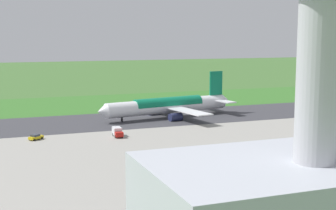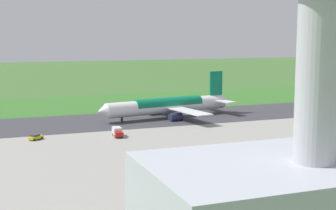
{
  "view_description": "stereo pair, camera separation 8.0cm",
  "coord_description": "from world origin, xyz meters",
  "views": [
    {
      "loc": [
        74.27,
        160.72,
        28.99
      ],
      "look_at": [
        13.51,
        0.0,
        4.5
      ],
      "focal_mm": 52.03,
      "sensor_mm": 36.0,
      "label": 1
    },
    {
      "loc": [
        74.19,
        160.75,
        28.99
      ],
      "look_at": [
        13.51,
        0.0,
        4.5
      ],
      "focal_mm": 52.03,
      "sensor_mm": 36.0,
      "label": 2
    }
  ],
  "objects": [
    {
      "name": "runway_asphalt",
      "position": [
        0.0,
        0.0,
        0.03
      ],
      "size": [
        600.0,
        34.48,
        0.06
      ],
      "primitive_type": "cube",
      "color": "#38383D",
      "rests_on": "ground"
    },
    {
      "name": "traffic_cone_orange",
      "position": [
        -0.32,
        -35.68,
        0.28
      ],
      "size": [
        0.4,
        0.4,
        0.55
      ],
      "primitive_type": "cone",
      "color": "orange",
      "rests_on": "ground"
    },
    {
      "name": "service_car_followme",
      "position": [
        61.7,
        22.36,
        0.84
      ],
      "size": [
        4.43,
        3.98,
        1.62
      ],
      "color": "gold",
      "rests_on": "ground"
    },
    {
      "name": "grass_verge_foreground",
      "position": [
        0.0,
        -33.33,
        0.02
      ],
      "size": [
        600.0,
        80.0,
        0.04
      ],
      "primitive_type": "cube",
      "color": "#346B27",
      "rests_on": "ground"
    },
    {
      "name": "service_truck_baggage",
      "position": [
        39.07,
        26.19,
        1.4
      ],
      "size": [
        2.54,
        5.9,
        2.65
      ],
      "color": "#B21914",
      "rests_on": "ground"
    },
    {
      "name": "no_stopping_sign",
      "position": [
        -4.83,
        -29.5,
        1.63
      ],
      "size": [
        0.6,
        0.1,
        2.76
      ],
      "color": "slate",
      "rests_on": "ground"
    },
    {
      "name": "ground_plane",
      "position": [
        0.0,
        0.0,
        0.0
      ],
      "size": [
        800.0,
        800.0,
        0.0
      ],
      "primitive_type": "plane",
      "color": "#3D662D"
    },
    {
      "name": "apron_concrete",
      "position": [
        0.0,
        47.97,
        0.03
      ],
      "size": [
        440.0,
        110.0,
        0.05
      ],
      "primitive_type": "cube",
      "color": "gray",
      "rests_on": "ground"
    },
    {
      "name": "airliner_main",
      "position": [
        13.14,
        -0.07,
        4.35
      ],
      "size": [
        53.92,
        44.37,
        15.88
      ],
      "color": "white",
      "rests_on": "ground"
    }
  ]
}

